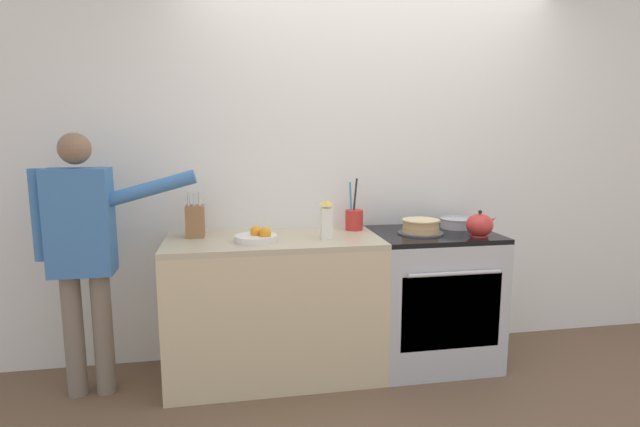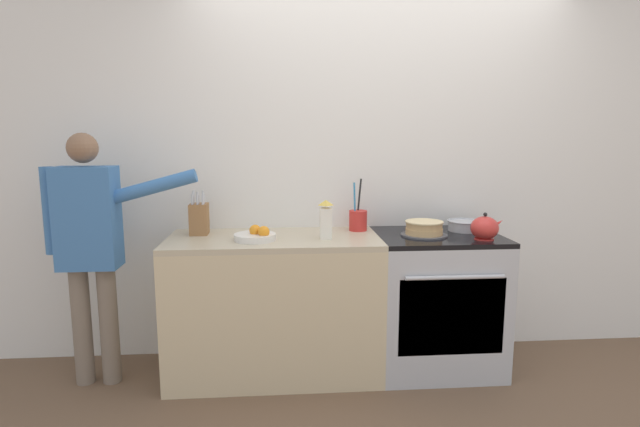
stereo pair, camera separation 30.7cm
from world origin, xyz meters
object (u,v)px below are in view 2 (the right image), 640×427
stove_range (436,301)px  milk_carton (326,220)px  knife_block (199,218)px  fruit_bowl (256,236)px  layer_cake (424,229)px  mixing_bowl (465,225)px  utensil_crock (358,220)px  tea_kettle (485,228)px  person_baker (91,239)px

stove_range → milk_carton: milk_carton is taller
knife_block → milk_carton: (0.79, -0.21, 0.01)m
fruit_bowl → stove_range: bearing=4.2°
layer_cake → mixing_bowl: size_ratio=1.28×
utensil_crock → milk_carton: utensil_crock is taller
stove_range → knife_block: size_ratio=3.11×
tea_kettle → mixing_bowl: tea_kettle is taller
milk_carton → stove_range: bearing=5.9°
knife_block → person_baker: person_baker is taller
stove_range → fruit_bowl: size_ratio=3.50×
tea_kettle → mixing_bowl: (-0.02, 0.28, -0.03)m
tea_kettle → person_baker: size_ratio=0.13×
person_baker → knife_block: bearing=29.7°
utensil_crock → fruit_bowl: size_ratio=1.36×
stove_range → mixing_bowl: size_ratio=3.90×
knife_block → stove_range: bearing=-4.9°
stove_range → mixing_bowl: mixing_bowl is taller
tea_kettle → knife_block: size_ratio=0.72×
fruit_bowl → milk_carton: size_ratio=1.05×
fruit_bowl → milk_carton: milk_carton is taller
stove_range → utensil_crock: utensil_crock is taller
fruit_bowl → person_baker: 0.98m
milk_carton → layer_cake: bearing=4.2°
knife_block → utensil_crock: (1.03, 0.04, -0.03)m
layer_cake → utensil_crock: (-0.39, 0.20, 0.03)m
tea_kettle → fruit_bowl: 1.39m
tea_kettle → utensil_crock: 0.80m
stove_range → utensil_crock: 0.73m
stove_range → fruit_bowl: (-1.15, -0.08, 0.47)m
tea_kettle → fruit_bowl: (-1.39, 0.09, -0.04)m
mixing_bowl → person_baker: bearing=-175.9°
milk_carton → knife_block: bearing=165.4°
mixing_bowl → fruit_bowl: (-1.37, -0.19, -0.01)m
fruit_bowl → layer_cake: bearing=3.0°
mixing_bowl → tea_kettle: bearing=-86.0°
mixing_bowl → knife_block: bearing=179.2°
milk_carton → person_baker: 1.40m
milk_carton → fruit_bowl: bearing=-178.7°
stove_range → person_baker: size_ratio=0.58×
stove_range → person_baker: person_baker is taller
tea_kettle → fruit_bowl: tea_kettle is taller
tea_kettle → utensil_crock: utensil_crock is taller
mixing_bowl → milk_carton: milk_carton is taller
layer_cake → knife_block: bearing=173.5°
tea_kettle → mixing_bowl: bearing=94.0°
fruit_bowl → person_baker: bearing=178.5°
layer_cake → fruit_bowl: bearing=-177.0°
layer_cake → tea_kettle: (0.33, -0.14, 0.03)m
tea_kettle → milk_carton: 0.97m
person_baker → layer_cake: bearing=13.1°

